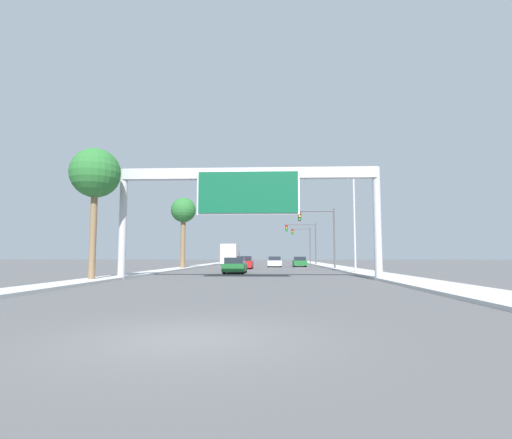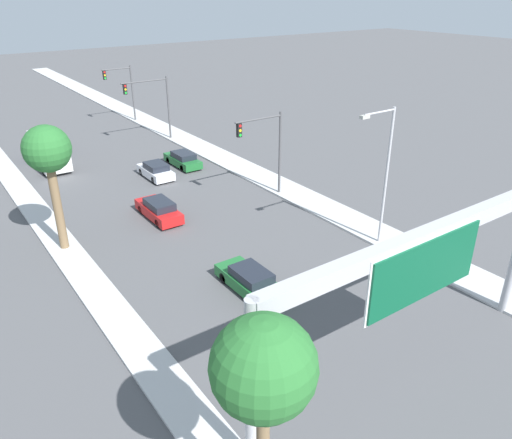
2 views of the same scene
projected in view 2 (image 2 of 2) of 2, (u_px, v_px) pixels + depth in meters
sidewalk_right at (171, 133)px, 58.38m from camera, size 3.00×120.00×0.15m
median_strip_left at (0, 162)px, 48.71m from camera, size 2.00×120.00×0.15m
sign_gantry at (421, 264)px, 19.96m from camera, size 16.88×0.73×7.19m
car_near_left at (183, 159)px, 47.68m from camera, size 1.79×4.66×1.38m
car_far_left at (250, 280)px, 28.27m from camera, size 1.84×4.64×1.37m
car_near_right at (159, 210)px, 36.99m from camera, size 1.78×4.79×1.47m
car_mid_left at (156, 171)px, 44.77m from camera, size 1.84×4.26×1.41m
truck_box_primary at (48, 150)px, 46.98m from camera, size 2.39×7.28×3.31m
traffic_light_near_intersection at (267, 143)px, 39.02m from camera, size 4.34×0.32×6.89m
traffic_light_mid_block at (154, 99)px, 53.57m from camera, size 5.26×0.32×6.92m
traffic_light_far_intersection at (124, 86)px, 61.29m from camera, size 3.68×0.32×6.88m
palm_tree_foreground at (264, 370)px, 13.41m from camera, size 3.00×3.00×8.05m
palm_tree_background at (48, 153)px, 30.14m from camera, size 2.90×2.90×8.32m
street_lamp_right at (384, 168)px, 31.19m from camera, size 2.90×0.28×9.21m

